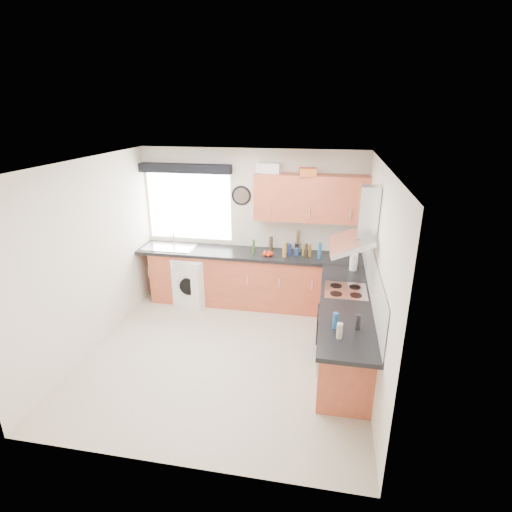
% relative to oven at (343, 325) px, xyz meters
% --- Properties ---
extents(ground_plane, '(3.60, 3.60, 0.00)m').
position_rel_oven_xyz_m(ground_plane, '(-1.50, -0.30, -0.42)').
color(ground_plane, beige).
extents(ceiling, '(3.60, 3.60, 0.02)m').
position_rel_oven_xyz_m(ceiling, '(-1.50, -0.30, 2.08)').
color(ceiling, white).
rests_on(ceiling, wall_back).
extents(wall_back, '(3.60, 0.02, 2.50)m').
position_rel_oven_xyz_m(wall_back, '(-1.50, 1.50, 0.82)').
color(wall_back, silver).
rests_on(wall_back, ground_plane).
extents(wall_front, '(3.60, 0.02, 2.50)m').
position_rel_oven_xyz_m(wall_front, '(-1.50, -2.10, 0.82)').
color(wall_front, silver).
rests_on(wall_front, ground_plane).
extents(wall_left, '(0.02, 3.60, 2.50)m').
position_rel_oven_xyz_m(wall_left, '(-3.30, -0.30, 0.82)').
color(wall_left, silver).
rests_on(wall_left, ground_plane).
extents(wall_right, '(0.02, 3.60, 2.50)m').
position_rel_oven_xyz_m(wall_right, '(0.30, -0.30, 0.82)').
color(wall_right, silver).
rests_on(wall_right, ground_plane).
extents(window, '(1.40, 0.02, 1.10)m').
position_rel_oven_xyz_m(window, '(-2.55, 1.49, 1.12)').
color(window, white).
rests_on(window, wall_back).
extents(window_blind, '(1.50, 0.18, 0.14)m').
position_rel_oven_xyz_m(window_blind, '(-2.55, 1.40, 1.76)').
color(window_blind, black).
rests_on(window_blind, wall_back).
extents(splashback, '(0.01, 3.00, 0.54)m').
position_rel_oven_xyz_m(splashback, '(0.29, 0.00, 0.75)').
color(splashback, white).
rests_on(splashback, wall_right).
extents(base_cab_back, '(3.00, 0.58, 0.86)m').
position_rel_oven_xyz_m(base_cab_back, '(-1.60, 1.21, 0.01)').
color(base_cab_back, '#A9492D').
rests_on(base_cab_back, ground_plane).
extents(base_cab_corner, '(0.60, 0.60, 0.86)m').
position_rel_oven_xyz_m(base_cab_corner, '(0.00, 1.20, 0.01)').
color(base_cab_corner, '#A9492D').
rests_on(base_cab_corner, ground_plane).
extents(base_cab_right, '(0.58, 2.10, 0.86)m').
position_rel_oven_xyz_m(base_cab_right, '(0.01, -0.15, 0.01)').
color(base_cab_right, '#A9492D').
rests_on(base_cab_right, ground_plane).
extents(worktop_back, '(3.60, 0.62, 0.05)m').
position_rel_oven_xyz_m(worktop_back, '(-1.50, 1.20, 0.46)').
color(worktop_back, black).
rests_on(worktop_back, base_cab_back).
extents(worktop_right, '(0.62, 2.42, 0.05)m').
position_rel_oven_xyz_m(worktop_right, '(0.00, -0.30, 0.46)').
color(worktop_right, black).
rests_on(worktop_right, base_cab_right).
extents(sink, '(0.84, 0.46, 0.10)m').
position_rel_oven_xyz_m(sink, '(-2.83, 1.20, 0.52)').
color(sink, silver).
rests_on(sink, worktop_back).
extents(oven, '(0.56, 0.58, 0.85)m').
position_rel_oven_xyz_m(oven, '(0.00, 0.00, 0.00)').
color(oven, black).
rests_on(oven, ground_plane).
extents(hob_plate, '(0.52, 0.52, 0.01)m').
position_rel_oven_xyz_m(hob_plate, '(0.00, 0.00, 0.49)').
color(hob_plate, silver).
rests_on(hob_plate, worktop_right).
extents(extractor_hood, '(0.52, 0.78, 0.66)m').
position_rel_oven_xyz_m(extractor_hood, '(0.10, -0.00, 1.34)').
color(extractor_hood, silver).
rests_on(extractor_hood, wall_right).
extents(upper_cabinets, '(1.70, 0.35, 0.70)m').
position_rel_oven_xyz_m(upper_cabinets, '(-0.55, 1.32, 1.38)').
color(upper_cabinets, '#A9492D').
rests_on(upper_cabinets, wall_back).
extents(washing_machine, '(0.67, 0.66, 0.80)m').
position_rel_oven_xyz_m(washing_machine, '(-2.40, 1.10, -0.02)').
color(washing_machine, white).
rests_on(washing_machine, ground_plane).
extents(wall_clock, '(0.32, 0.04, 0.32)m').
position_rel_oven_xyz_m(wall_clock, '(-1.66, 1.48, 1.33)').
color(wall_clock, black).
rests_on(wall_clock, wall_back).
extents(casserole, '(0.39, 0.30, 0.15)m').
position_rel_oven_xyz_m(casserole, '(-1.20, 1.42, 1.80)').
color(casserole, white).
rests_on(casserole, upper_cabinets).
extents(storage_box, '(0.27, 0.23, 0.11)m').
position_rel_oven_xyz_m(storage_box, '(-0.61, 1.22, 1.78)').
color(storage_box, '#C65322').
rests_on(storage_box, upper_cabinets).
extents(utensil_pot, '(0.12, 0.12, 0.14)m').
position_rel_oven_xyz_m(utensil_pot, '(-0.72, 1.40, 0.56)').
color(utensil_pot, '#7C6E5D').
rests_on(utensil_pot, worktop_back).
extents(kitchen_roll, '(0.14, 0.14, 0.24)m').
position_rel_oven_xyz_m(kitchen_roll, '(0.12, 0.75, 0.61)').
color(kitchen_roll, white).
rests_on(kitchen_roll, worktop_right).
extents(tomato_cluster, '(0.18, 0.18, 0.07)m').
position_rel_oven_xyz_m(tomato_cluster, '(-1.16, 1.10, 0.52)').
color(tomato_cluster, red).
rests_on(tomato_cluster, worktop_back).
extents(jar_0, '(0.04, 0.04, 0.22)m').
position_rel_oven_xyz_m(jar_0, '(-0.57, 1.13, 0.60)').
color(jar_0, black).
rests_on(jar_0, worktop_back).
extents(jar_1, '(0.06, 0.06, 0.19)m').
position_rel_oven_xyz_m(jar_1, '(-0.83, 1.17, 0.58)').
color(jar_1, navy).
rests_on(jar_1, worktop_back).
extents(jar_2, '(0.04, 0.04, 0.23)m').
position_rel_oven_xyz_m(jar_2, '(-1.40, 1.14, 0.60)').
color(jar_2, '#28561E').
rests_on(jar_2, worktop_back).
extents(jar_3, '(0.07, 0.07, 0.14)m').
position_rel_oven_xyz_m(jar_3, '(-0.73, 1.37, 0.56)').
color(jar_3, black).
rests_on(jar_3, worktop_back).
extents(jar_4, '(0.07, 0.07, 0.11)m').
position_rel_oven_xyz_m(jar_4, '(-0.72, 1.21, 0.54)').
color(jar_4, navy).
rests_on(jar_4, worktop_back).
extents(jar_5, '(0.07, 0.07, 0.13)m').
position_rel_oven_xyz_m(jar_5, '(-0.88, 1.37, 0.55)').
color(jar_5, '#1A481A').
rests_on(jar_5, worktop_back).
extents(jar_6, '(0.06, 0.06, 0.23)m').
position_rel_oven_xyz_m(jar_6, '(-1.15, 1.34, 0.60)').
color(jar_6, '#412E24').
rests_on(jar_6, worktop_back).
extents(jar_7, '(0.04, 0.04, 0.19)m').
position_rel_oven_xyz_m(jar_7, '(-0.62, 1.20, 0.58)').
color(jar_7, olive).
rests_on(jar_7, worktop_back).
extents(jar_8, '(0.06, 0.06, 0.24)m').
position_rel_oven_xyz_m(jar_8, '(-0.90, 1.09, 0.60)').
color(jar_8, '#A17537').
rests_on(jar_8, worktop_back).
extents(jar_9, '(0.05, 0.05, 0.20)m').
position_rel_oven_xyz_m(jar_9, '(-0.52, 1.18, 0.58)').
color(jar_9, olive).
rests_on(jar_9, worktop_back).
extents(jar_10, '(0.06, 0.06, 0.25)m').
position_rel_oven_xyz_m(jar_10, '(-0.37, 1.12, 0.61)').
color(jar_10, '#1D5B8E').
rests_on(jar_10, worktop_back).
extents(bottle_0, '(0.05, 0.05, 0.17)m').
position_rel_oven_xyz_m(bottle_0, '(0.10, -0.92, 0.57)').
color(bottle_0, black).
rests_on(bottle_0, worktop_right).
extents(bottle_1, '(0.06, 0.06, 0.18)m').
position_rel_oven_xyz_m(bottle_1, '(-0.14, -0.93, 0.57)').
color(bottle_1, '#1D4F8C').
rests_on(bottle_1, worktop_right).
extents(bottle_2, '(0.06, 0.06, 0.16)m').
position_rel_oven_xyz_m(bottle_2, '(-0.09, -1.12, 0.57)').
color(bottle_2, '#BCB2A0').
rests_on(bottle_2, worktop_right).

